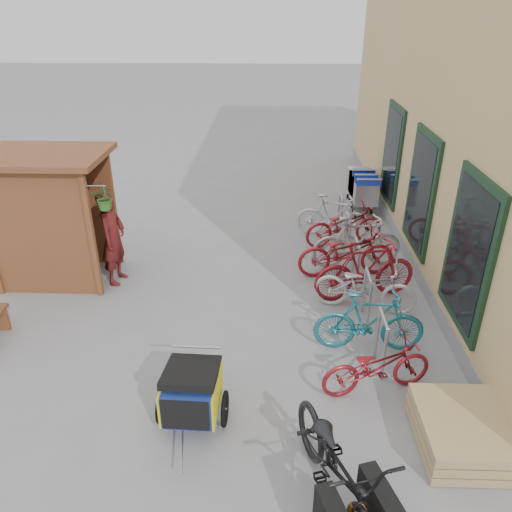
{
  "coord_description": "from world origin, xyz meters",
  "views": [
    {
      "loc": [
        0.73,
        -5.73,
        4.68
      ],
      "look_at": [
        0.5,
        1.5,
        1.0
      ],
      "focal_mm": 35.0,
      "sensor_mm": 36.0,
      "label": 1
    }
  ],
  "objects_px": {
    "person_kiosk": "(113,238)",
    "bike_3": "(365,270)",
    "bike_5": "(357,242)",
    "kiosk": "(45,200)",
    "bike_7": "(333,216)",
    "bike_1": "(369,322)",
    "child_trailer": "(192,391)",
    "cargo_bike": "(339,470)",
    "bike_2": "(365,286)",
    "bike_4": "(346,252)",
    "pallet_stack": "(462,432)",
    "shopping_carts": "(362,185)",
    "bike_0": "(377,366)",
    "bike_6": "(344,225)"
  },
  "relations": [
    {
      "from": "person_kiosk",
      "to": "bike_3",
      "type": "distance_m",
      "value": 4.54
    },
    {
      "from": "bike_5",
      "to": "kiosk",
      "type": "bearing_deg",
      "value": 87.73
    },
    {
      "from": "bike_7",
      "to": "bike_1",
      "type": "bearing_deg",
      "value": -166.72
    },
    {
      "from": "child_trailer",
      "to": "bike_1",
      "type": "relative_size",
      "value": 0.89
    },
    {
      "from": "cargo_bike",
      "to": "bike_2",
      "type": "xyz_separation_m",
      "value": [
        0.88,
        3.78,
        -0.08
      ]
    },
    {
      "from": "person_kiosk",
      "to": "bike_4",
      "type": "xyz_separation_m",
      "value": [
        4.28,
        0.36,
        -0.39
      ]
    },
    {
      "from": "pallet_stack",
      "to": "person_kiosk",
      "type": "distance_m",
      "value": 6.39
    },
    {
      "from": "child_trailer",
      "to": "bike_1",
      "type": "height_order",
      "value": "bike_1"
    },
    {
      "from": "cargo_bike",
      "to": "kiosk",
      "type": "bearing_deg",
      "value": 117.57
    },
    {
      "from": "bike_1",
      "to": "bike_7",
      "type": "xyz_separation_m",
      "value": [
        -0.1,
        4.07,
        -0.0
      ]
    },
    {
      "from": "shopping_carts",
      "to": "person_kiosk",
      "type": "bearing_deg",
      "value": -143.0
    },
    {
      "from": "child_trailer",
      "to": "bike_4",
      "type": "height_order",
      "value": "bike_4"
    },
    {
      "from": "shopping_carts",
      "to": "cargo_bike",
      "type": "relative_size",
      "value": 0.75
    },
    {
      "from": "bike_2",
      "to": "bike_0",
      "type": "bearing_deg",
      "value": -171.45
    },
    {
      "from": "bike_2",
      "to": "bike_5",
      "type": "bearing_deg",
      "value": 10.05
    },
    {
      "from": "pallet_stack",
      "to": "bike_4",
      "type": "xyz_separation_m",
      "value": [
        -0.84,
        4.12,
        0.27
      ]
    },
    {
      "from": "bike_1",
      "to": "child_trailer",
      "type": "bearing_deg",
      "value": 123.43
    },
    {
      "from": "pallet_stack",
      "to": "bike_6",
      "type": "relative_size",
      "value": 0.7
    },
    {
      "from": "child_trailer",
      "to": "bike_7",
      "type": "bearing_deg",
      "value": 69.95
    },
    {
      "from": "bike_4",
      "to": "bike_2",
      "type": "bearing_deg",
      "value": 179.75
    },
    {
      "from": "cargo_bike",
      "to": "bike_6",
      "type": "distance_m",
      "value": 6.38
    },
    {
      "from": "pallet_stack",
      "to": "bike_6",
      "type": "height_order",
      "value": "bike_6"
    },
    {
      "from": "kiosk",
      "to": "shopping_carts",
      "type": "bearing_deg",
      "value": 30.87
    },
    {
      "from": "person_kiosk",
      "to": "bike_6",
      "type": "xyz_separation_m",
      "value": [
        4.42,
        1.7,
        -0.42
      ]
    },
    {
      "from": "bike_2",
      "to": "bike_6",
      "type": "bearing_deg",
      "value": 13.87
    },
    {
      "from": "pallet_stack",
      "to": "bike_5",
      "type": "xyz_separation_m",
      "value": [
        -0.59,
        4.48,
        0.32
      ]
    },
    {
      "from": "person_kiosk",
      "to": "bike_5",
      "type": "distance_m",
      "value": 4.6
    },
    {
      "from": "pallet_stack",
      "to": "bike_2",
      "type": "distance_m",
      "value": 3.01
    },
    {
      "from": "kiosk",
      "to": "person_kiosk",
      "type": "distance_m",
      "value": 1.34
    },
    {
      "from": "bike_4",
      "to": "bike_6",
      "type": "relative_size",
      "value": 1.06
    },
    {
      "from": "bike_0",
      "to": "bike_4",
      "type": "height_order",
      "value": "bike_4"
    },
    {
      "from": "bike_1",
      "to": "bike_4",
      "type": "height_order",
      "value": "bike_1"
    },
    {
      "from": "pallet_stack",
      "to": "bike_3",
      "type": "height_order",
      "value": "bike_3"
    },
    {
      "from": "shopping_carts",
      "to": "bike_1",
      "type": "bearing_deg",
      "value": -97.78
    },
    {
      "from": "kiosk",
      "to": "bike_6",
      "type": "distance_m",
      "value": 5.9
    },
    {
      "from": "child_trailer",
      "to": "bike_5",
      "type": "relative_size",
      "value": 0.82
    },
    {
      "from": "person_kiosk",
      "to": "cargo_bike",
      "type": "bearing_deg",
      "value": -134.83
    },
    {
      "from": "bike_0",
      "to": "bike_6",
      "type": "distance_m",
      "value": 4.55
    },
    {
      "from": "person_kiosk",
      "to": "bike_5",
      "type": "relative_size",
      "value": 0.99
    },
    {
      "from": "kiosk",
      "to": "bike_6",
      "type": "xyz_separation_m",
      "value": [
        5.57,
        1.6,
        -1.1
      ]
    },
    {
      "from": "bike_3",
      "to": "bike_6",
      "type": "height_order",
      "value": "bike_3"
    },
    {
      "from": "person_kiosk",
      "to": "bike_4",
      "type": "height_order",
      "value": "person_kiosk"
    },
    {
      "from": "cargo_bike",
      "to": "shopping_carts",
      "type": "bearing_deg",
      "value": 62.21
    },
    {
      "from": "bike_4",
      "to": "bike_7",
      "type": "height_order",
      "value": "bike_7"
    },
    {
      "from": "person_kiosk",
      "to": "bike_7",
      "type": "height_order",
      "value": "person_kiosk"
    },
    {
      "from": "bike_3",
      "to": "bike_6",
      "type": "distance_m",
      "value": 2.17
    },
    {
      "from": "bike_3",
      "to": "bike_7",
      "type": "distance_m",
      "value": 2.6
    },
    {
      "from": "kiosk",
      "to": "child_trailer",
      "type": "distance_m",
      "value": 4.84
    },
    {
      "from": "bike_3",
      "to": "bike_6",
      "type": "relative_size",
      "value": 1.07
    },
    {
      "from": "cargo_bike",
      "to": "bike_7",
      "type": "relative_size",
      "value": 1.34
    }
  ]
}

